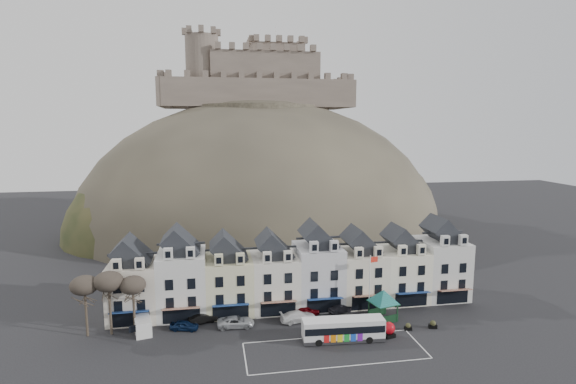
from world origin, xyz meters
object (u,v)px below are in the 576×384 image
Objects in this scene: flagpole at (370,282)px; white_van at (143,325)px; car_navy at (184,325)px; car_black at (203,318)px; car_white at (298,316)px; car_maroon at (307,311)px; bus at (343,328)px; bus_shelter at (383,297)px; car_silver at (236,322)px; red_buoy at (389,329)px; car_charcoal at (341,308)px.

flagpole is 1.88× the size of white_van.
white_van reaches higher than car_navy.
car_black reaches higher than car_navy.
car_navy is at bearing 82.21° from car_white.
car_maroon is (14.87, 0.00, -0.02)m from car_black.
bus is 9.20m from bus_shelter.
car_black is at bearing 74.13° from car_white.
bus is at bearing -168.81° from car_maroon.
car_silver is (12.41, -0.57, -0.33)m from white_van.
red_buoy is at bearing -125.07° from car_black.
bus_shelter is at bearing -16.44° from white_van.
car_navy is (-26.24, 0.10, -4.58)m from flagpole.
car_charcoal is at bearing 151.79° from flagpole.
car_charcoal is (-3.68, 1.98, -4.60)m from flagpole.
white_van is at bearing 100.26° from car_navy.
white_van is 0.95× the size of car_white.
white_van is 0.98× the size of car_silver.
white_van is 1.26× the size of car_charcoal.
bus_shelter is 1.64× the size of car_black.
car_navy is at bearing -17.14° from white_van.
flagpole is at bearing -110.58° from car_black.
flagpole is at bearing 50.86° from bus.
bus_shelter is 1.74× the size of car_charcoal.
car_silver is 1.29× the size of car_charcoal.
car_white reaches higher than car_charcoal.
red_buoy reaches higher than car_white.
car_white reaches higher than car_silver.
car_maroon is at bearing 112.92° from bus.
bus_shelter is at bearing -115.86° from car_maroon.
red_buoy is (6.21, 0.01, -0.62)m from bus.
white_van reaches higher than car_silver.
car_white is (13.24, -1.91, 0.07)m from car_black.
car_maroon is (-8.88, 1.98, -4.58)m from flagpole.
bus_shelter is at bearing -113.21° from car_black.
bus is 2.13× the size of car_silver.
car_black is at bearing 158.92° from bus_shelter.
bus_shelter reaches higher than car_navy.
car_maroon is at bearing -76.96° from car_silver.
car_charcoal is (-5.21, 3.28, -2.78)m from bus_shelter.
white_van is at bearing 89.04° from car_silver.
car_silver is 1.31× the size of car_maroon.
red_buoy is (-1.21, -5.13, -2.40)m from bus_shelter.
car_silver reaches higher than car_navy.
bus_shelter reaches higher than bus.
car_white is at bearing -14.47° from white_van.
car_white is 1.34× the size of car_maroon.
white_van is 12.43m from car_silver.
car_maroon reaches higher than car_charcoal.
white_van is at bearing 179.17° from flagpole.
bus reaches higher than car_charcoal.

